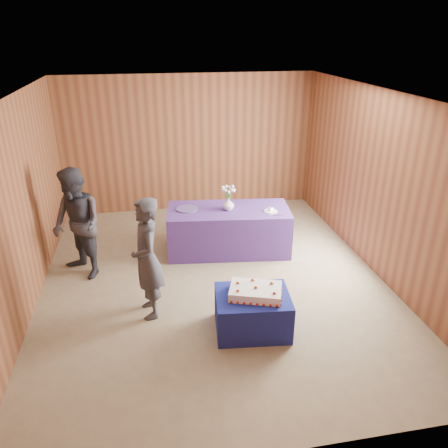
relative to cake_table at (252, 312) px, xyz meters
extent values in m
plane|color=gray|center=(-0.29, 1.24, -0.25)|extent=(6.00, 6.00, 0.00)
cube|color=brown|center=(-0.29, 4.24, 1.10)|extent=(5.00, 0.04, 2.70)
cube|color=brown|center=(-0.29, -1.76, 1.10)|extent=(5.00, 0.04, 2.70)
cube|color=brown|center=(-2.79, 1.24, 1.10)|extent=(0.04, 6.00, 2.70)
cube|color=brown|center=(2.21, 1.24, 1.10)|extent=(0.04, 6.00, 2.70)
cube|color=white|center=(-0.29, 1.24, 2.45)|extent=(5.00, 6.00, 0.04)
cube|color=navy|center=(0.00, 0.00, 0.00)|extent=(0.97, 0.79, 0.50)
cube|color=#462E7E|center=(0.12, 2.17, 0.12)|extent=(2.09, 1.13, 0.75)
cube|color=white|center=(0.03, -0.01, 0.31)|extent=(0.72, 0.59, 0.11)
sphere|color=#B3230D|center=(-0.33, -0.10, 0.27)|extent=(0.03, 0.03, 0.03)
sphere|color=#B3230D|center=(0.25, -0.30, 0.27)|extent=(0.03, 0.03, 0.03)
sphere|color=#B3230D|center=(-0.20, 0.29, 0.27)|extent=(0.03, 0.03, 0.03)
sphere|color=#B3230D|center=(0.39, 0.09, 0.27)|extent=(0.03, 0.03, 0.03)
sphere|color=#B3230D|center=(-0.18, -0.04, 0.38)|extent=(0.04, 0.04, 0.04)
cone|color=#145B19|center=(-0.15, -0.04, 0.37)|extent=(0.02, 0.03, 0.02)
sphere|color=#B3230D|center=(0.21, 0.03, 0.38)|extent=(0.04, 0.04, 0.04)
cone|color=#145B19|center=(0.24, 0.03, 0.37)|extent=(0.02, 0.03, 0.02)
sphere|color=#B3230D|center=(0.03, -0.01, 0.38)|extent=(0.04, 0.04, 0.04)
cone|color=#145B19|center=(0.05, -0.01, 0.37)|extent=(0.02, 0.03, 0.02)
imported|color=silver|center=(0.11, 2.15, 0.60)|extent=(0.25, 0.25, 0.20)
cylinder|color=#2C5F26|center=(0.15, 2.15, 0.77)|extent=(0.01, 0.01, 0.16)
sphere|color=silver|center=(0.21, 2.15, 0.85)|extent=(0.05, 0.05, 0.05)
cylinder|color=#2C5F26|center=(0.14, 2.17, 0.77)|extent=(0.01, 0.01, 0.16)
sphere|color=silver|center=(0.19, 2.20, 0.85)|extent=(0.05, 0.05, 0.05)
cylinder|color=#2C5F26|center=(0.13, 2.18, 0.77)|extent=(0.01, 0.01, 0.16)
sphere|color=silver|center=(0.15, 2.23, 0.85)|extent=(0.05, 0.05, 0.05)
cylinder|color=#2C5F26|center=(0.11, 2.19, 0.77)|extent=(0.01, 0.01, 0.16)
sphere|color=silver|center=(0.10, 2.24, 0.85)|extent=(0.05, 0.05, 0.05)
cylinder|color=#2C5F26|center=(0.09, 2.18, 0.77)|extent=(0.01, 0.01, 0.16)
sphere|color=silver|center=(0.05, 2.22, 0.85)|extent=(0.05, 0.05, 0.05)
cylinder|color=#2C5F26|center=(0.08, 2.16, 0.77)|extent=(0.01, 0.01, 0.16)
sphere|color=silver|center=(0.02, 2.18, 0.85)|extent=(0.05, 0.05, 0.05)
cylinder|color=#2C5F26|center=(0.08, 2.14, 0.77)|extent=(0.01, 0.01, 0.16)
sphere|color=silver|center=(0.02, 2.12, 0.85)|extent=(0.05, 0.05, 0.05)
cylinder|color=#2C5F26|center=(0.09, 2.12, 0.77)|extent=(0.01, 0.01, 0.16)
sphere|color=silver|center=(0.05, 2.08, 0.85)|extent=(0.05, 0.05, 0.05)
cylinder|color=#2C5F26|center=(0.11, 2.11, 0.77)|extent=(0.01, 0.01, 0.16)
sphere|color=silver|center=(0.10, 2.06, 0.85)|extent=(0.05, 0.05, 0.05)
cylinder|color=#2C5F26|center=(0.13, 2.11, 0.77)|extent=(0.01, 0.01, 0.16)
sphere|color=silver|center=(0.15, 2.06, 0.85)|extent=(0.05, 0.05, 0.05)
cylinder|color=#2C5F26|center=(0.14, 2.13, 0.77)|extent=(0.01, 0.01, 0.16)
sphere|color=silver|center=(0.19, 2.10, 0.85)|extent=(0.05, 0.05, 0.05)
cylinder|color=#55478E|center=(-0.55, 2.28, 0.51)|extent=(0.48, 0.48, 0.02)
cylinder|color=white|center=(0.77, 1.95, 0.51)|extent=(0.26, 0.26, 0.01)
cube|color=white|center=(0.77, 1.95, 0.54)|extent=(0.08, 0.08, 0.05)
sphere|color=#B3230D|center=(0.77, 1.93, 0.58)|extent=(0.02, 0.02, 0.02)
cube|color=silver|center=(0.79, 1.77, 0.50)|extent=(0.26, 0.05, 0.00)
imported|color=#363740|center=(-1.24, 0.59, 0.56)|extent=(0.47, 0.64, 1.62)
imported|color=#2F2F38|center=(-2.21, 1.77, 0.59)|extent=(1.00, 1.04, 1.68)
camera|label=1|loc=(-1.16, -4.34, 3.22)|focal=35.00mm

